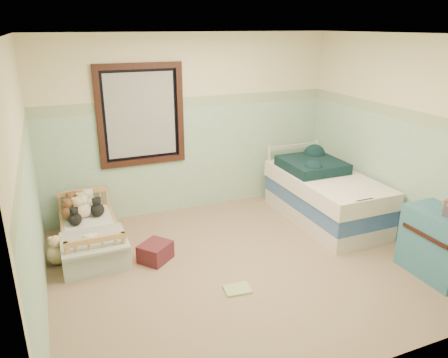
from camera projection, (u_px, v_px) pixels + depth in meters
name	position (u px, v px, depth m)	size (l,w,h in m)	color
floor	(243.00, 265.00, 4.91)	(4.20, 3.60, 0.02)	#9D7C5E
ceiling	(247.00, 33.00, 4.06)	(4.20, 3.60, 0.02)	white
wall_back	(191.00, 125.00, 6.05)	(4.20, 0.04, 2.50)	beige
wall_front	(356.00, 233.00, 2.92)	(4.20, 0.04, 2.50)	beige
wall_left	(26.00, 187.00, 3.73)	(0.04, 3.60, 2.50)	beige
wall_right	(400.00, 141.00, 5.24)	(0.04, 3.60, 2.50)	beige
wainscot_mint	(192.00, 159.00, 6.21)	(4.20, 0.01, 1.50)	#8DAF90
border_strip	(190.00, 102.00, 5.93)	(4.20, 0.01, 0.15)	#4A7854
window_frame	(141.00, 115.00, 5.69)	(1.16, 0.06, 1.36)	black
window_blinds	(141.00, 115.00, 5.70)	(0.92, 0.01, 1.12)	#AEAEAA
toddler_bed_frame	(92.00, 242.00, 5.24)	(0.66, 1.31, 0.17)	tan
toddler_mattress	(90.00, 231.00, 5.19)	(0.60, 1.26, 0.12)	white
patchwork_quilt	(94.00, 241.00, 4.81)	(0.71, 0.66, 0.03)	#7B98BF
plush_bed_brown	(73.00, 206.00, 5.51)	(0.20, 0.20, 0.20)	brown
plush_bed_white	(89.00, 203.00, 5.58)	(0.20, 0.20, 0.20)	beige
plush_bed_tan	(78.00, 212.00, 5.34)	(0.20, 0.20, 0.20)	#DCBC84
plush_bed_dark	(97.00, 210.00, 5.43)	(0.18, 0.18, 0.18)	black
plush_floor_cream	(92.00, 252.00, 4.95)	(0.23, 0.23, 0.23)	white
plush_floor_tan	(57.00, 254.00, 4.89)	(0.24, 0.24, 0.24)	#DCBC84
twin_bed_frame	(324.00, 213.00, 5.99)	(0.90, 1.81, 0.22)	silver
twin_boxspring	(325.00, 198.00, 5.92)	(0.90, 1.81, 0.22)	navy
twin_mattress	(327.00, 183.00, 5.84)	(0.94, 1.84, 0.22)	#F1E3CE
teal_blanket	(312.00, 165.00, 6.02)	(0.77, 0.81, 0.14)	black
dresser	(439.00, 244.00, 4.60)	(0.46, 0.73, 0.73)	#2F667F
red_pillow	(155.00, 252.00, 4.96)	(0.34, 0.30, 0.21)	maroon
floor_book	(237.00, 289.00, 4.42)	(0.27, 0.20, 0.02)	yellow
extra_plush_0	(70.00, 213.00, 5.32)	(0.19, 0.19, 0.19)	brown
extra_plush_1	(84.00, 210.00, 5.40)	(0.20, 0.20, 0.20)	beige
extra_plush_2	(83.00, 206.00, 5.50)	(0.20, 0.20, 0.20)	#DCBC84
extra_plush_3	(75.00, 219.00, 5.18)	(0.16, 0.16, 0.16)	black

